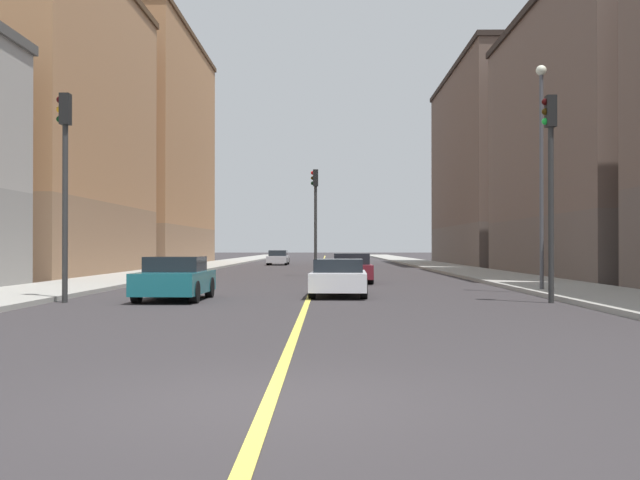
{
  "coord_description": "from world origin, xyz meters",
  "views": [
    {
      "loc": [
        0.61,
        -7.89,
        1.61
      ],
      "look_at": [
        0.21,
        28.03,
        1.93
      ],
      "focal_mm": 42.65,
      "sensor_mm": 36.0,
      "label": 1
    }
  ],
  "objects_px": {
    "building_right_midblock": "(33,123)",
    "traffic_light_left_near": "(550,169)",
    "street_lamp_left_near": "(541,155)",
    "building_left_mid": "(618,140)",
    "car_silver": "(278,258)",
    "traffic_light_right_near": "(65,167)",
    "car_maroon": "(351,269)",
    "car_teal": "(175,279)",
    "building_left_far": "(505,168)",
    "building_right_distant": "(142,151)",
    "traffic_light_median_far": "(315,207)",
    "car_white": "(339,278)"
  },
  "relations": [
    {
      "from": "building_left_mid",
      "to": "car_maroon",
      "type": "relative_size",
      "value": 5.15
    },
    {
      "from": "traffic_light_median_far",
      "to": "traffic_light_right_near",
      "type": "bearing_deg",
      "value": -109.62
    },
    {
      "from": "building_left_mid",
      "to": "street_lamp_left_near",
      "type": "distance_m",
      "value": 16.59
    },
    {
      "from": "street_lamp_left_near",
      "to": "building_left_mid",
      "type": "bearing_deg",
      "value": 60.5
    },
    {
      "from": "traffic_light_left_near",
      "to": "car_white",
      "type": "distance_m",
      "value": 7.45
    },
    {
      "from": "building_left_mid",
      "to": "traffic_light_median_far",
      "type": "distance_m",
      "value": 16.55
    },
    {
      "from": "car_teal",
      "to": "building_left_far",
      "type": "bearing_deg",
      "value": 65.33
    },
    {
      "from": "building_right_midblock",
      "to": "car_silver",
      "type": "bearing_deg",
      "value": 63.36
    },
    {
      "from": "traffic_light_left_near",
      "to": "car_white",
      "type": "xyz_separation_m",
      "value": [
        -6.02,
        2.94,
        -3.25
      ]
    },
    {
      "from": "building_right_distant",
      "to": "car_white",
      "type": "xyz_separation_m",
      "value": [
        17.0,
        -42.68,
        -9.58
      ]
    },
    {
      "from": "building_left_far",
      "to": "traffic_light_right_near",
      "type": "bearing_deg",
      "value": -117.27
    },
    {
      "from": "traffic_light_left_near",
      "to": "building_right_distant",
      "type": "bearing_deg",
      "value": 116.77
    },
    {
      "from": "car_silver",
      "to": "traffic_light_right_near",
      "type": "bearing_deg",
      "value": -94.01
    },
    {
      "from": "traffic_light_right_near",
      "to": "street_lamp_left_near",
      "type": "relative_size",
      "value": 0.78
    },
    {
      "from": "traffic_light_left_near",
      "to": "traffic_light_median_far",
      "type": "distance_m",
      "value": 20.59
    },
    {
      "from": "building_left_mid",
      "to": "car_teal",
      "type": "relative_size",
      "value": 5.22
    },
    {
      "from": "car_maroon",
      "to": "building_right_distant",
      "type": "bearing_deg",
      "value": 117.75
    },
    {
      "from": "car_silver",
      "to": "building_right_midblock",
      "type": "bearing_deg",
      "value": -116.64
    },
    {
      "from": "traffic_light_median_far",
      "to": "building_left_far",
      "type": "bearing_deg",
      "value": 57.53
    },
    {
      "from": "building_right_midblock",
      "to": "building_left_far",
      "type": "bearing_deg",
      "value": 36.74
    },
    {
      "from": "street_lamp_left_near",
      "to": "car_silver",
      "type": "height_order",
      "value": "street_lamp_left_near"
    },
    {
      "from": "building_left_mid",
      "to": "traffic_light_left_near",
      "type": "xyz_separation_m",
      "value": [
        -9.09,
        -18.81,
        -3.46
      ]
    },
    {
      "from": "building_right_distant",
      "to": "traffic_light_median_far",
      "type": "bearing_deg",
      "value": -58.75
    },
    {
      "from": "car_silver",
      "to": "car_white",
      "type": "distance_m",
      "value": 42.45
    },
    {
      "from": "street_lamp_left_near",
      "to": "car_teal",
      "type": "distance_m",
      "value": 13.16
    },
    {
      "from": "traffic_light_left_near",
      "to": "traffic_light_median_far",
      "type": "bearing_deg",
      "value": 110.08
    },
    {
      "from": "building_left_far",
      "to": "traffic_light_median_far",
      "type": "xyz_separation_m",
      "value": [
        -16.16,
        -25.39,
        -4.76
      ]
    },
    {
      "from": "traffic_light_median_far",
      "to": "car_maroon",
      "type": "bearing_deg",
      "value": -76.65
    },
    {
      "from": "building_right_distant",
      "to": "car_maroon",
      "type": "height_order",
      "value": "building_right_distant"
    },
    {
      "from": "traffic_light_left_near",
      "to": "car_silver",
      "type": "bearing_deg",
      "value": 103.46
    },
    {
      "from": "building_right_midblock",
      "to": "car_white",
      "type": "distance_m",
      "value": 25.88
    },
    {
      "from": "building_left_mid",
      "to": "car_silver",
      "type": "xyz_separation_m",
      "value": [
        -19.89,
        26.31,
        -6.69
      ]
    },
    {
      "from": "building_left_mid",
      "to": "building_right_distant",
      "type": "height_order",
      "value": "building_right_distant"
    },
    {
      "from": "building_left_far",
      "to": "building_right_midblock",
      "type": "distance_m",
      "value": 40.07
    },
    {
      "from": "street_lamp_left_near",
      "to": "car_silver",
      "type": "distance_m",
      "value": 42.48
    },
    {
      "from": "traffic_light_right_near",
      "to": "car_maroon",
      "type": "bearing_deg",
      "value": 54.29
    },
    {
      "from": "building_left_mid",
      "to": "car_silver",
      "type": "height_order",
      "value": "building_left_mid"
    },
    {
      "from": "building_right_midblock",
      "to": "traffic_light_median_far",
      "type": "bearing_deg",
      "value": -5.1
    },
    {
      "from": "building_right_midblock",
      "to": "traffic_light_left_near",
      "type": "relative_size",
      "value": 3.39
    },
    {
      "from": "building_right_midblock",
      "to": "traffic_light_median_far",
      "type": "distance_m",
      "value": 16.72
    },
    {
      "from": "car_teal",
      "to": "car_maroon",
      "type": "relative_size",
      "value": 0.99
    },
    {
      "from": "building_left_mid",
      "to": "traffic_light_median_far",
      "type": "relative_size",
      "value": 3.6
    },
    {
      "from": "building_left_mid",
      "to": "building_left_far",
      "type": "distance_m",
      "value": 25.95
    },
    {
      "from": "traffic_light_right_near",
      "to": "car_white",
      "type": "relative_size",
      "value": 1.4
    },
    {
      "from": "building_left_mid",
      "to": "car_white",
      "type": "xyz_separation_m",
      "value": [
        -15.11,
        -15.87,
        -6.71
      ]
    },
    {
      "from": "traffic_light_left_near",
      "to": "car_teal",
      "type": "bearing_deg",
      "value": 174.59
    },
    {
      "from": "building_right_midblock",
      "to": "car_maroon",
      "type": "distance_m",
      "value": 21.27
    },
    {
      "from": "building_left_mid",
      "to": "car_white",
      "type": "height_order",
      "value": "building_left_mid"
    },
    {
      "from": "traffic_light_left_near",
      "to": "street_lamp_left_near",
      "type": "xyz_separation_m",
      "value": [
        1.02,
        4.53,
        0.95
      ]
    },
    {
      "from": "building_left_mid",
      "to": "building_right_midblock",
      "type": "relative_size",
      "value": 1.04
    }
  ]
}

